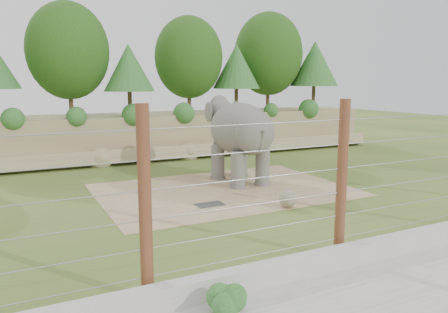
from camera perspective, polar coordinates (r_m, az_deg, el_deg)
name	(u,v)px	position (r m, az deg, el deg)	size (l,w,h in m)	color
ground	(250,211)	(15.23, 3.40, -7.08)	(90.00, 90.00, 0.00)	#405B21
back_embankment	(152,89)	(26.50, -9.36, 8.65)	(30.00, 5.52, 8.77)	#8A7457
dirt_patch	(224,190)	(18.00, 0.00, -4.39)	(10.00, 7.00, 0.02)	#9D7F5D
drain_grate	(210,204)	(15.84, -1.87, -6.28)	(1.00, 0.60, 0.03)	#262628
elephant	(240,141)	(19.11, 2.06, 2.02)	(1.95, 4.55, 3.68)	#605C57
stone_ball	(288,199)	(15.60, 8.30, -5.50)	(0.62, 0.62, 0.62)	gray
retaining_wall	(352,254)	(11.35, 16.44, -12.14)	(26.00, 0.35, 0.50)	#ABA79F
walkway	(421,299)	(10.22, 24.35, -16.65)	(26.00, 4.00, 0.01)	#ABA79F
barrier_fence	(342,180)	(11.19, 15.12, -3.00)	(20.26, 0.26, 4.00)	brown
walkway_shrub	(230,301)	(8.69, 0.78, -18.29)	(0.61, 0.61, 0.61)	#235C22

